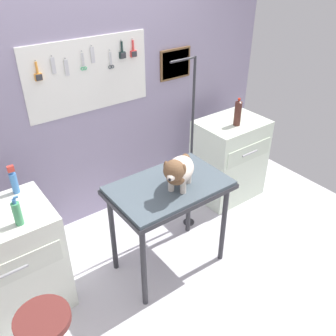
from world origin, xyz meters
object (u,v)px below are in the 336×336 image
Objects in this scene: grooming_table at (169,194)px; cabinet_right at (229,159)px; dog at (178,171)px; counter_left at (4,267)px; soda_bottle at (238,113)px; stool at (45,329)px; grooming_arm at (191,156)px; detangler_spray at (14,181)px.

cabinet_right is at bearing 22.30° from grooming_table.
counter_left is at bearing 160.41° from dog.
cabinet_right is 3.17× the size of soda_bottle.
counter_left is 3.12× the size of soda_bottle.
stool is at bearing -160.56° from cabinet_right.
grooming_arm is at bearing 33.47° from grooming_table.
grooming_arm reaches higher than stool.
soda_bottle reaches higher than detangler_spray.
grooming_arm is at bearing -166.83° from cabinet_right.
stool is (-1.18, -0.35, -0.27)m from grooming_table.
grooming_arm reaches higher than cabinet_right.
cabinet_right is (1.14, 0.57, -0.57)m from dog.
grooming_table is 2.31× the size of dog.
cabinet_right is at bearing 19.44° from stool.
soda_bottle is at bearing -4.36° from detangler_spray.
counter_left reaches higher than stool.
counter_left is at bearing 164.26° from grooming_table.
dog is at bearing -153.53° from cabinet_right.
cabinet_right reaches higher than counter_left.
grooming_arm is 1.74m from counter_left.
grooming_table is at bearing -29.40° from detangler_spray.
cabinet_right is 3.91× the size of detangler_spray.
dog is 1.39m from cabinet_right.
cabinet_right is (1.15, 0.47, -0.30)m from grooming_table.
counter_left is at bearing 178.88° from grooming_arm.
soda_bottle reaches higher than cabinet_right.
counter_left is 1.48× the size of stool.
soda_bottle is (0.65, 0.08, 0.23)m from grooming_arm.
soda_bottle is (-0.03, -0.08, 0.57)m from cabinet_right.
soda_bottle is at bearing -108.70° from cabinet_right.
detangler_spray reaches higher than counter_left.
soda_bottle is at bearing 23.63° from dog.
grooming_table is at bearing -157.70° from cabinet_right.
stool is at bearing -85.64° from counter_left.
soda_bottle is at bearing 17.85° from stool.
detangler_spray is at bearing 77.57° from stool.
grooming_arm is 0.66m from dog.
cabinet_right is at bearing -2.14° from detangler_spray.
counter_left is 2.43m from soda_bottle.
dog is 1.44m from counter_left.
stool is at bearing -158.12° from grooming_arm.
detangler_spray is (-1.46, 0.24, 0.18)m from grooming_arm.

